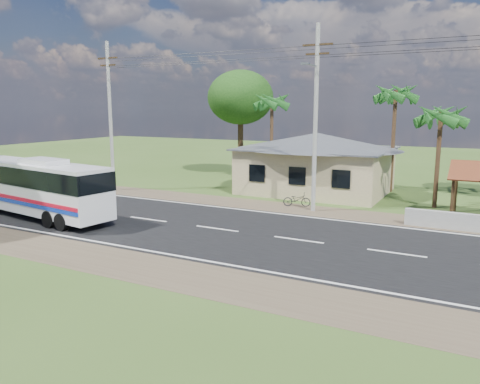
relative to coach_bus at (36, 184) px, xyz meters
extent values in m
plane|color=#334D1B|center=(10.53, 2.45, -1.96)|extent=(120.00, 120.00, 0.00)
cube|color=black|center=(10.53, 2.45, -1.95)|extent=(120.00, 10.00, 0.02)
cube|color=brown|center=(10.53, 8.95, -1.96)|extent=(120.00, 3.00, 0.01)
cube|color=brown|center=(10.53, -4.05, -1.96)|extent=(120.00, 3.00, 0.01)
cube|color=silver|center=(10.53, 7.15, -1.94)|extent=(120.00, 0.15, 0.01)
cube|color=silver|center=(10.53, -2.25, -1.94)|extent=(120.00, 0.15, 0.01)
cube|color=silver|center=(10.53, 2.45, -1.94)|extent=(120.00, 0.15, 0.01)
cube|color=tan|center=(11.53, 15.45, -0.36)|extent=(10.00, 8.00, 3.20)
cube|color=#4C4F54|center=(11.53, 15.45, 1.29)|extent=(10.60, 8.60, 0.10)
pyramid|color=#4C4F54|center=(11.53, 15.45, 2.44)|extent=(12.40, 10.00, 1.20)
cube|color=black|center=(8.53, 11.43, -0.26)|extent=(1.20, 0.08, 1.20)
cube|color=black|center=(11.53, 11.43, -0.26)|extent=(1.20, 0.08, 1.20)
cube|color=black|center=(14.53, 11.43, -0.26)|extent=(1.20, 0.08, 1.20)
cylinder|color=#362513|center=(21.23, 9.15, -0.66)|extent=(0.16, 0.16, 2.60)
cylinder|color=#362513|center=(21.23, 12.75, -0.66)|extent=(0.16, 0.16, 2.60)
cube|color=#9E9E99|center=(22.53, 8.05, -1.51)|extent=(7.00, 0.30, 0.90)
cylinder|color=#9E9E99|center=(-2.47, 8.95, 3.54)|extent=(0.26, 0.26, 11.00)
cube|color=#362513|center=(-2.47, 8.95, 7.84)|extent=(1.80, 0.12, 0.12)
cube|color=#362513|center=(-2.47, 8.95, 7.34)|extent=(1.40, 0.10, 0.10)
cylinder|color=#9E9E99|center=(13.53, 8.95, 3.54)|extent=(0.26, 0.26, 11.00)
cube|color=#362513|center=(13.53, 8.95, 7.84)|extent=(1.80, 0.12, 0.12)
cube|color=#362513|center=(13.53, 8.95, 7.34)|extent=(1.40, 0.10, 0.10)
cylinder|color=gray|center=(13.53, 7.95, 6.64)|extent=(0.08, 2.00, 0.08)
cube|color=gray|center=(13.53, 6.95, 6.64)|extent=(0.50, 0.18, 0.12)
cylinder|color=black|center=(5.53, 8.95, 7.64)|extent=(16.00, 0.02, 0.02)
cylinder|color=black|center=(21.03, 8.95, 7.64)|extent=(15.00, 0.02, 0.02)
cylinder|color=#47301E|center=(20.03, 13.45, 1.04)|extent=(0.28, 0.28, 6.00)
cylinder|color=#47301E|center=(16.53, 17.95, 1.79)|extent=(0.28, 0.28, 7.50)
cylinder|color=#47301E|center=(6.53, 18.45, 1.54)|extent=(0.28, 0.28, 7.00)
cylinder|color=#47301E|center=(2.53, 20.45, 1.01)|extent=(0.50, 0.50, 5.95)
ellipsoid|color=#15380F|center=(2.53, 20.45, 5.19)|extent=(6.00, 6.00, 4.92)
cube|color=silver|center=(0.00, 0.00, -0.18)|extent=(11.21, 3.75, 2.75)
cube|color=black|center=(0.00, 0.00, 0.51)|extent=(11.26, 3.81, 1.01)
cube|color=#B30B21|center=(-0.16, -1.15, -0.68)|extent=(10.72, 1.49, 0.20)
cube|color=#0E2D9B|center=(-0.16, -1.15, -0.91)|extent=(10.72, 1.49, 0.20)
cube|color=silver|center=(0.90, -0.12, 1.33)|extent=(2.92, 1.82, 0.27)
cylinder|color=black|center=(-3.50, 1.54, -1.51)|extent=(0.95, 0.44, 0.92)
cylinder|color=black|center=(2.58, -1.41, -1.51)|extent=(0.95, 0.44, 0.92)
cylinder|color=black|center=(2.86, 0.68, -1.51)|extent=(0.95, 0.44, 0.92)
cylinder|color=black|center=(3.67, -1.56, -1.51)|extent=(0.95, 0.44, 0.92)
cylinder|color=black|center=(3.95, 0.53, -1.51)|extent=(0.95, 0.44, 0.92)
imported|color=black|center=(12.19, 9.70, -1.51)|extent=(1.83, 1.12, 0.91)
imported|color=#2B2B2D|center=(-8.70, 5.19, -1.30)|extent=(2.26, 4.10, 1.32)
camera|label=1|loc=(22.52, -17.93, 4.27)|focal=35.00mm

